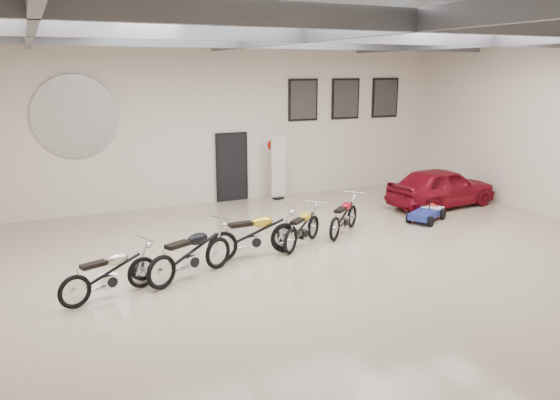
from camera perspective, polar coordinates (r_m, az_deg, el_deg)
name	(u,v)px	position (r m, az deg, el deg)	size (l,w,h in m)	color
floor	(303,260)	(12.01, 2.40, -6.34)	(16.00, 12.00, 0.01)	tan
ceiling	(305,21)	(11.33, 2.66, 18.18)	(16.00, 12.00, 0.01)	gray
back_wall	(215,122)	(16.93, -6.84, 8.10)	(16.00, 0.02, 5.00)	silver
ceiling_beams	(305,34)	(11.31, 2.64, 16.92)	(15.80, 11.80, 0.32)	slate
door	(232,168)	(17.24, -5.07, 3.37)	(0.92, 0.08, 2.10)	black
logo_plaque	(75,117)	(16.10, -20.62, 8.13)	(2.30, 0.06, 1.16)	silver
poster_left	(303,100)	(17.99, 2.43, 10.41)	(1.05, 0.08, 1.35)	black
poster_mid	(345,99)	(18.77, 6.86, 10.46)	(1.05, 0.08, 1.35)	black
poster_right	(385,98)	(19.65, 10.92, 10.45)	(1.05, 0.08, 1.35)	black
oil_sign	(272,145)	(17.65, -0.81, 5.79)	(0.72, 0.10, 0.72)	white
banner_stand	(278,169)	(17.36, -0.18, 3.26)	(0.53, 0.21, 1.96)	white
motorcycle_silver	(109,272)	(10.45, -17.42, -7.20)	(1.89, 0.59, 0.98)	silver
motorcycle_black	(191,252)	(10.99, -9.32, -5.42)	(2.09, 0.65, 1.09)	silver
motorcycle_gold	(254,233)	(12.06, -2.71, -3.47)	(2.13, 0.66, 1.11)	silver
motorcycle_yellow	(302,227)	(12.83, 2.34, -2.80)	(1.82, 0.56, 0.94)	silver
motorcycle_red	(344,215)	(13.85, 6.68, -1.61)	(1.85, 0.57, 0.96)	silver
go_kart	(428,210)	(15.60, 15.24, -1.03)	(1.56, 0.70, 0.57)	navy
vintage_car	(442,187)	(17.19, 16.53, 1.32)	(3.56, 1.44, 1.21)	maroon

